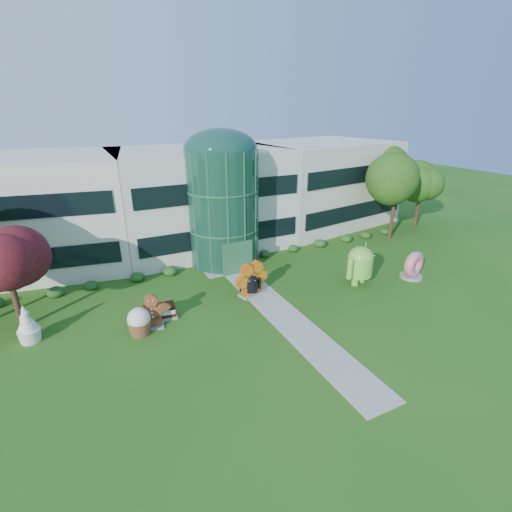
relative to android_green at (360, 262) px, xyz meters
name	(u,v)px	position (x,y,z in m)	size (l,w,h in m)	color
ground	(295,326)	(-7.77, -3.04, -1.79)	(140.00, 140.00, 0.00)	#215114
building	(200,197)	(-7.77, 14.96, 2.86)	(46.00, 15.00, 9.30)	beige
atrium	(223,208)	(-7.77, 8.96, 3.11)	(6.00, 6.00, 9.80)	#194738
walkway	(279,311)	(-7.77, -1.04, -1.77)	(2.40, 20.00, 0.04)	#9E9E93
tree_red	(11,285)	(-23.27, 4.46, 1.21)	(4.00, 4.00, 6.00)	#3F0C14
trees_backdrop	(219,213)	(-7.77, 9.96, 2.41)	(52.00, 8.00, 8.40)	#244B12
android_green	(360,262)	(0.00, 0.00, 0.00)	(3.16, 2.11, 3.58)	#72C53F
android_black	(250,283)	(-8.50, 1.97, -0.80)	(1.74, 1.16, 1.97)	black
donut	(413,265)	(4.58, -1.11, -0.64)	(2.22, 1.06, 2.31)	#D55196
gingerbread	(152,311)	(-15.84, 0.83, -0.62)	(2.53, 0.97, 2.34)	brown
ice_cream_sandwich	(160,312)	(-15.23, 1.69, -1.31)	(2.16, 1.08, 0.96)	black
honeycomb	(252,280)	(-8.31, 2.06, -0.62)	(2.98, 1.06, 2.34)	orange
froyo	(27,324)	(-22.70, 2.53, -0.61)	(1.37, 1.37, 2.35)	white
cupcake	(139,321)	(-16.72, 0.41, -0.91)	(1.47, 1.47, 1.77)	white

